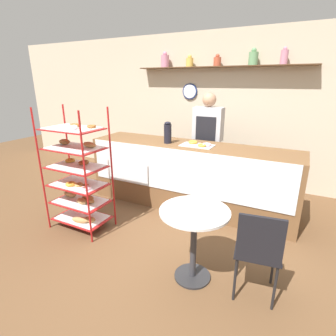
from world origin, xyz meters
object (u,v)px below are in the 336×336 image
Objects in this scene: person_worker at (207,141)px; donut_tray_counter at (199,145)px; cafe_chair at (258,247)px; pastry_rack at (78,176)px; cafe_table at (194,228)px; coffee_carafe at (168,133)px.

donut_tray_counter is (0.08, -0.61, 0.07)m from person_worker.
person_worker is 1.95× the size of cafe_chair.
pastry_rack is 2.12× the size of cafe_table.
pastry_rack reaches higher than coffee_carafe.
donut_tray_counter reaches higher than cafe_table.
pastry_rack reaches higher than cafe_table.
coffee_carafe reaches higher than cafe_chair.
cafe_chair is at bearing -60.21° from person_worker.
cafe_table is at bearing -8.36° from cafe_chair.
pastry_rack is 1.69m from cafe_table.
cafe_table is 1.59× the size of donut_tray_counter.
person_worker is 2.17m from cafe_table.
pastry_rack is at bearing -120.33° from coffee_carafe.
donut_tray_counter is at bearing -82.80° from person_worker.
person_worker is 2.28× the size of cafe_table.
cafe_table is at bearing -54.60° from coffee_carafe.
coffee_carafe is at bearing -174.44° from donut_tray_counter.
coffee_carafe is 0.50m from donut_tray_counter.
coffee_carafe is (-0.99, 1.39, 0.58)m from cafe_table.
person_worker is 5.27× the size of coffee_carafe.
donut_tray_counter is (-0.52, 1.44, 0.44)m from cafe_table.
person_worker is 0.62m from donut_tray_counter.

